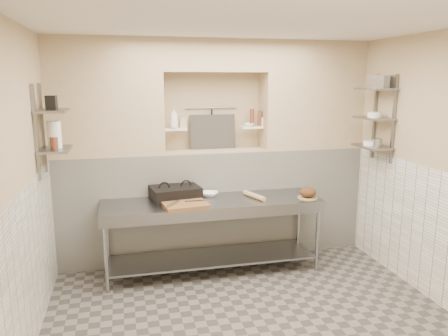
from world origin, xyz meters
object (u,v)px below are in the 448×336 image
object	(u,v)px
prep_table	(213,221)
panini_press	(175,193)
mixing_bowl	(210,194)
bowl_alcove	(249,125)
bread_loaf	(308,192)
cutting_board	(186,205)
bottle_soap	(174,118)
jug_left	(54,135)
rolling_pin	(254,196)

from	to	relation	value
prep_table	panini_press	world-z (taller)	panini_press
mixing_bowl	bowl_alcove	xyz separation A→B (m)	(0.59, 0.32, 0.81)
bread_loaf	bowl_alcove	size ratio (longest dim) A/B	1.50
bread_loaf	bowl_alcove	world-z (taller)	bowl_alcove
panini_press	mixing_bowl	xyz separation A→B (m)	(0.43, 0.05, -0.05)
panini_press	bowl_alcove	bearing A→B (deg)	11.63
prep_table	panini_press	size ratio (longest dim) A/B	4.18
cutting_board	bottle_soap	distance (m)	1.16
jug_left	cutting_board	bearing A→B (deg)	-3.38
bowl_alcove	bread_loaf	bearing A→B (deg)	-52.38
bottle_soap	jug_left	world-z (taller)	bottle_soap
bread_loaf	jug_left	size ratio (longest dim) A/B	0.72
rolling_pin	jug_left	world-z (taller)	jug_left
panini_press	bread_loaf	distance (m)	1.60
bottle_soap	jug_left	bearing A→B (deg)	-154.64
prep_table	jug_left	world-z (taller)	jug_left
bowl_alcove	rolling_pin	bearing A→B (deg)	-99.25
prep_table	mixing_bowl	size ratio (longest dim) A/B	12.79
mixing_bowl	bottle_soap	world-z (taller)	bottle_soap
bottle_soap	rolling_pin	bearing A→B (deg)	-29.98
prep_table	bowl_alcove	distance (m)	1.36
bottle_soap	bowl_alcove	xyz separation A→B (m)	(0.98, 0.03, -0.11)
bread_loaf	panini_press	bearing A→B (deg)	168.28
prep_table	bottle_soap	distance (m)	1.36
rolling_pin	bread_loaf	distance (m)	0.65
jug_left	prep_table	bearing A→B (deg)	3.61
bread_loaf	prep_table	bearing A→B (deg)	172.48
prep_table	cutting_board	world-z (taller)	cutting_board
bread_loaf	bottle_soap	distance (m)	1.88
prep_table	bottle_soap	xyz separation A→B (m)	(-0.38, 0.52, 1.20)
prep_table	bread_loaf	size ratio (longest dim) A/B	12.91
mixing_bowl	rolling_pin	size ratio (longest dim) A/B	0.52
rolling_pin	bottle_soap	distance (m)	1.38
cutting_board	bowl_alcove	xyz separation A→B (m)	(0.95, 0.74, 0.81)
bread_loaf	bottle_soap	size ratio (longest dim) A/B	0.76
bottle_soap	jug_left	distance (m)	1.46
rolling_pin	bowl_alcove	world-z (taller)	bowl_alcove
rolling_pin	bowl_alcove	size ratio (longest dim) A/B	2.92
prep_table	rolling_pin	xyz separation A→B (m)	(0.52, 0.00, 0.29)
rolling_pin	bowl_alcove	distance (m)	0.98
bread_loaf	bowl_alcove	xyz separation A→B (m)	(-0.54, 0.70, 0.76)
panini_press	mixing_bowl	world-z (taller)	panini_press
mixing_bowl	rolling_pin	world-z (taller)	rolling_pin
jug_left	panini_press	bearing A→B (deg)	12.43
bread_loaf	bowl_alcove	bearing A→B (deg)	127.62
mixing_bowl	bowl_alcove	world-z (taller)	bowl_alcove
cutting_board	mixing_bowl	size ratio (longest dim) A/B	2.42
mixing_bowl	bowl_alcove	size ratio (longest dim) A/B	1.51
panini_press	jug_left	xyz separation A→B (m)	(-1.27, -0.28, 0.77)
jug_left	bowl_alcove	bearing A→B (deg)	15.94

